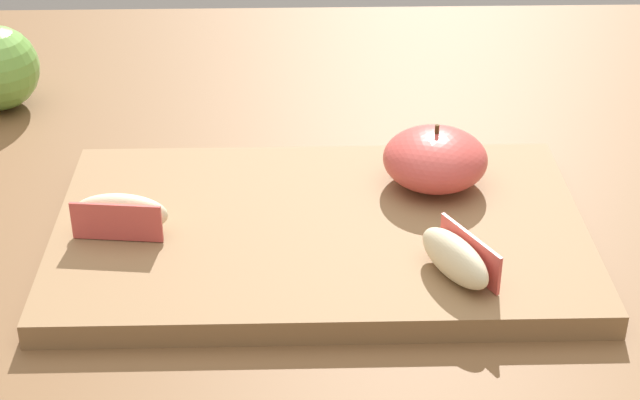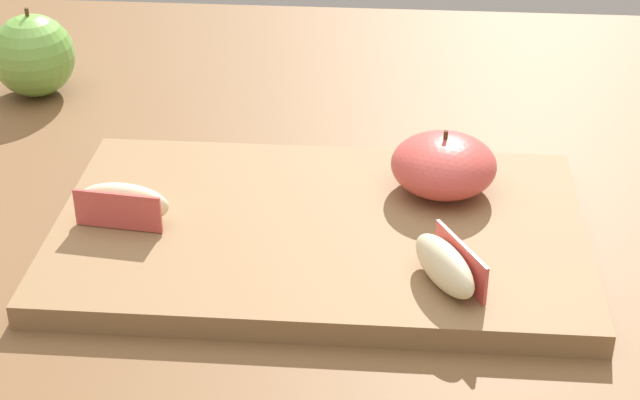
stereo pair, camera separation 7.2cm
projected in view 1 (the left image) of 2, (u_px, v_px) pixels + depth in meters
The scene contains 5 objects.
dining_table at pixel (253, 287), 0.93m from camera, with size 1.23×0.90×0.74m.
cutting_board at pixel (320, 233), 0.80m from camera, with size 0.41×0.26×0.02m.
apple_half_skin_up at pixel (435, 159), 0.84m from camera, with size 0.09×0.09×0.05m.
apple_wedge_back at pixel (121, 214), 0.78m from camera, with size 0.07×0.03×0.03m.
apple_wedge_left at pixel (456, 258), 0.73m from camera, with size 0.06×0.07×0.03m.
Camera 1 is at (0.04, -0.77, 1.17)m, focal length 57.99 mm.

